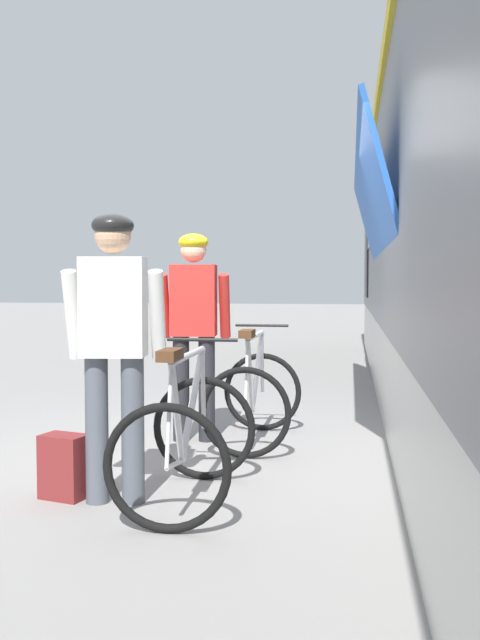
{
  "coord_description": "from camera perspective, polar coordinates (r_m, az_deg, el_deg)",
  "views": [
    {
      "loc": [
        1.14,
        -5.15,
        1.34
      ],
      "look_at": [
        0.27,
        0.23,
        1.05
      ],
      "focal_mm": 38.27,
      "sensor_mm": 36.0,
      "label": 1
    }
  ],
  "objects": [
    {
      "name": "bicycle_near_silver",
      "position": [
        4.21,
        -4.44,
        -9.84
      ],
      "size": [
        0.73,
        1.08,
        0.99
      ],
      "color": "black",
      "rests_on": "ground"
    },
    {
      "name": "cyclist_far_in_red",
      "position": [
        5.79,
        -3.89,
        0.21
      ],
      "size": [
        0.63,
        0.35,
        1.76
      ],
      "color": "#232328",
      "rests_on": "ground"
    },
    {
      "name": "cyclist_near_in_white",
      "position": [
        4.2,
        -10.49,
        -0.91
      ],
      "size": [
        0.64,
        0.37,
        1.76
      ],
      "color": "#4C515B",
      "rests_on": "ground"
    },
    {
      "name": "backpack_on_platform",
      "position": [
        4.49,
        -14.49,
        -11.77
      ],
      "size": [
        0.32,
        0.24,
        0.4
      ],
      "primitive_type": "cube",
      "rotation": [
        0.0,
        0.0,
        -0.25
      ],
      "color": "maroon",
      "rests_on": "ground"
    },
    {
      "name": "ground_plane",
      "position": [
        5.44,
        -3.27,
        -11.22
      ],
      "size": [
        80.0,
        80.0,
        0.0
      ],
      "primitive_type": "plane",
      "color": "gray"
    },
    {
      "name": "bicycle_far_white",
      "position": [
        5.74,
        1.22,
        -6.37
      ],
      "size": [
        0.71,
        1.08,
        0.99
      ],
      "color": "black",
      "rests_on": "ground"
    }
  ]
}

